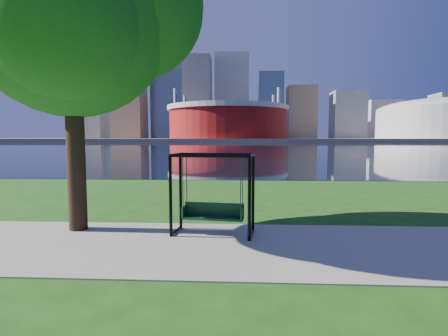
{
  "coord_description": "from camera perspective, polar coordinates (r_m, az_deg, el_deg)",
  "views": [
    {
      "loc": [
        0.14,
        -8.28,
        2.49
      ],
      "look_at": [
        -0.29,
        0.0,
        1.77
      ],
      "focal_mm": 28.0,
      "sensor_mm": 36.0,
      "label": 1
    }
  ],
  "objects": [
    {
      "name": "skyline",
      "position": [
        329.41,
        2.26,
        10.77
      ],
      "size": [
        392.0,
        66.0,
        96.5
      ],
      "color": "gray",
      "rests_on": "far_bank"
    },
    {
      "name": "arena",
      "position": [
        278.48,
        32.23,
        6.95
      ],
      "size": [
        84.0,
        84.0,
        26.56
      ],
      "color": "beige",
      "rests_on": "far_bank"
    },
    {
      "name": "stadium",
      "position": [
        243.78,
        0.62,
        7.71
      ],
      "size": [
        83.0,
        83.0,
        32.0
      ],
      "color": "maroon",
      "rests_on": "far_bank"
    },
    {
      "name": "far_bank",
      "position": [
        314.29,
        2.99,
        4.67
      ],
      "size": [
        900.0,
        228.0,
        2.0
      ],
      "primitive_type": "cube",
      "color": "#937F60",
      "rests_on": "ground"
    },
    {
      "name": "river",
      "position": [
        110.31,
        2.94,
        3.66
      ],
      "size": [
        900.0,
        180.0,
        0.02
      ],
      "primitive_type": "cube",
      "color": "black",
      "rests_on": "ground"
    },
    {
      "name": "ground",
      "position": [
        8.65,
        1.97,
        -11.75
      ],
      "size": [
        900.0,
        900.0,
        0.0
      ],
      "primitive_type": "plane",
      "color": "#1E5114",
      "rests_on": "ground"
    },
    {
      "name": "park_tree",
      "position": [
        10.64,
        -23.9,
        22.52
      ],
      "size": [
        6.69,
        6.04,
        8.31
      ],
      "color": "black",
      "rests_on": "ground"
    },
    {
      "name": "swing",
      "position": [
        8.9,
        -1.81,
        -4.59
      ],
      "size": [
        2.14,
        1.15,
        2.09
      ],
      "rotation": [
        0.0,
        0.0,
        -0.14
      ],
      "color": "black",
      "rests_on": "ground"
    },
    {
      "name": "path",
      "position": [
        8.17,
        1.9,
        -12.66
      ],
      "size": [
        120.0,
        4.0,
        0.03
      ],
      "primitive_type": "cube",
      "color": "#9E937F",
      "rests_on": "ground"
    }
  ]
}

